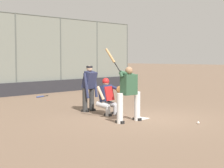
{
  "coord_description": "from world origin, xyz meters",
  "views": [
    {
      "loc": [
        9.24,
        7.1,
        1.93
      ],
      "look_at": [
        0.22,
        -1.0,
        1.05
      ],
      "focal_mm": 60.0,
      "sensor_mm": 36.0,
      "label": 1
    }
  ],
  "objects_px": {
    "catcher_behind_plate": "(108,96)",
    "baseball_loose": "(198,123)",
    "umpire_home": "(89,87)",
    "spare_bat_near_backstop": "(41,97)",
    "fielding_glove_on_dirt": "(120,94)",
    "batter_at_plate": "(128,92)"
  },
  "relations": [
    {
      "from": "batter_at_plate",
      "to": "umpire_home",
      "type": "xyz_separation_m",
      "value": [
        -0.74,
        -2.4,
        -0.02
      ]
    },
    {
      "from": "umpire_home",
      "to": "baseball_loose",
      "type": "xyz_separation_m",
      "value": [
        -0.34,
        4.12,
        -0.83
      ]
    },
    {
      "from": "batter_at_plate",
      "to": "baseball_loose",
      "type": "distance_m",
      "value": 2.2
    },
    {
      "from": "baseball_loose",
      "to": "batter_at_plate",
      "type": "bearing_deg",
      "value": -58.08
    },
    {
      "from": "umpire_home",
      "to": "baseball_loose",
      "type": "relative_size",
      "value": 21.97
    },
    {
      "from": "spare_bat_near_backstop",
      "to": "baseball_loose",
      "type": "relative_size",
      "value": 11.4
    },
    {
      "from": "spare_bat_near_backstop",
      "to": "fielding_glove_on_dirt",
      "type": "xyz_separation_m",
      "value": [
        -3.24,
        2.19,
        0.02
      ]
    },
    {
      "from": "umpire_home",
      "to": "fielding_glove_on_dirt",
      "type": "relative_size",
      "value": 5.54
    },
    {
      "from": "catcher_behind_plate",
      "to": "batter_at_plate",
      "type": "bearing_deg",
      "value": 61.07
    },
    {
      "from": "spare_bat_near_backstop",
      "to": "baseball_loose",
      "type": "height_order",
      "value": "baseball_loose"
    },
    {
      "from": "catcher_behind_plate",
      "to": "baseball_loose",
      "type": "distance_m",
      "value": 3.22
    },
    {
      "from": "batter_at_plate",
      "to": "umpire_home",
      "type": "bearing_deg",
      "value": -102.14
    },
    {
      "from": "spare_bat_near_backstop",
      "to": "fielding_glove_on_dirt",
      "type": "distance_m",
      "value": 3.91
    },
    {
      "from": "fielding_glove_on_dirt",
      "to": "baseball_loose",
      "type": "xyz_separation_m",
      "value": [
        4.66,
        7.01,
        -0.02
      ]
    },
    {
      "from": "spare_bat_near_backstop",
      "to": "fielding_glove_on_dirt",
      "type": "height_order",
      "value": "fielding_glove_on_dirt"
    },
    {
      "from": "batter_at_plate",
      "to": "umpire_home",
      "type": "height_order",
      "value": "batter_at_plate"
    },
    {
      "from": "spare_bat_near_backstop",
      "to": "fielding_glove_on_dirt",
      "type": "relative_size",
      "value": 2.88
    },
    {
      "from": "batter_at_plate",
      "to": "spare_bat_near_backstop",
      "type": "height_order",
      "value": "batter_at_plate"
    },
    {
      "from": "batter_at_plate",
      "to": "baseball_loose",
      "type": "height_order",
      "value": "batter_at_plate"
    },
    {
      "from": "umpire_home",
      "to": "baseball_loose",
      "type": "distance_m",
      "value": 4.22
    },
    {
      "from": "spare_bat_near_backstop",
      "to": "umpire_home",
      "type": "bearing_deg",
      "value": 57.21
    },
    {
      "from": "spare_bat_near_backstop",
      "to": "baseball_loose",
      "type": "xyz_separation_m",
      "value": [
        1.42,
        9.2,
        0.0
      ]
    }
  ]
}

